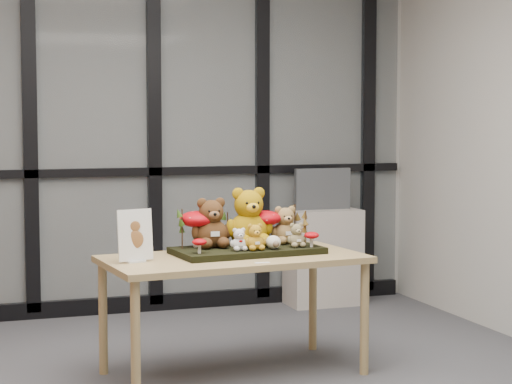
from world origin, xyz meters
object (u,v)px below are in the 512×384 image
object	(u,v)px
mushroom_front_left	(199,245)
monitor	(323,189)
bear_brown_medium	(211,220)
mushroom_front_right	(312,239)
bear_small_yellow	(255,236)
mushroom_back_left	(197,227)
bear_tan_back	(285,223)
plush_cream_hedgehog	(273,242)
bear_beige_small	(297,234)
cabinet	(323,257)
sign_holder	(135,238)
bear_pooh_yellow	(249,214)
display_table	(234,268)
bear_white_bow	(239,238)
mushroom_back_right	(265,226)
diorama_tray	(247,251)

from	to	relation	value
mushroom_front_left	monitor	xyz separation A→B (m)	(1.46, 1.73, 0.14)
bear_brown_medium	monitor	xyz separation A→B (m)	(1.33, 1.51, 0.03)
bear_brown_medium	mushroom_front_right	distance (m)	0.59
bear_small_yellow	mushroom_back_left	xyz separation A→B (m)	(-0.27, 0.23, 0.03)
mushroom_front_right	monitor	size ratio (longest dim) A/B	0.21
bear_tan_back	mushroom_front_left	distance (m)	0.63
mushroom_front_right	plush_cream_hedgehog	bearing A→B (deg)	-177.01
bear_tan_back	plush_cream_hedgehog	bearing A→B (deg)	-131.63
bear_beige_small	cabinet	world-z (taller)	bear_beige_small
mushroom_back_left	mushroom_front_right	xyz separation A→B (m)	(0.62, -0.21, -0.07)
sign_holder	bear_pooh_yellow	bearing A→B (deg)	0.23
mushroom_front_left	mushroom_front_right	xyz separation A→B (m)	(0.68, 0.04, 0.00)
cabinet	monitor	size ratio (longest dim) A/B	1.65
bear_small_yellow	mushroom_front_left	size ratio (longest dim) A/B	1.84
display_table	bear_beige_small	xyz separation A→B (m)	(0.38, -0.01, 0.18)
bear_beige_small	plush_cream_hedgehog	distance (m)	0.16
mushroom_front_left	bear_pooh_yellow	bearing A→B (deg)	30.73
display_table	bear_beige_small	bearing A→B (deg)	-6.96
bear_pooh_yellow	bear_white_bow	world-z (taller)	bear_pooh_yellow
bear_white_bow	mushroom_back_right	size ratio (longest dim) A/B	0.65
mushroom_front_left	mushroom_front_right	bearing A→B (deg)	3.08
mushroom_back_right	cabinet	bearing A→B (deg)	55.84
mushroom_back_left	mushroom_front_right	bearing A→B (deg)	-18.87
cabinet	bear_white_bow	bearing A→B (deg)	-126.07
diorama_tray	mushroom_front_left	xyz separation A→B (m)	(-0.32, -0.14, 0.06)
bear_small_yellow	mushroom_front_left	distance (m)	0.33
mushroom_front_right	bear_small_yellow	bearing A→B (deg)	-177.19
sign_holder	monitor	bearing A→B (deg)	29.13
display_table	sign_holder	distance (m)	0.60
mushroom_front_left	monitor	size ratio (longest dim) A/B	0.20
diorama_tray	bear_brown_medium	size ratio (longest dim) A/B	2.65
bear_tan_back	bear_beige_small	bearing A→B (deg)	-92.67
bear_beige_small	monitor	bearing A→B (deg)	56.88
plush_cream_hedgehog	sign_holder	world-z (taller)	sign_holder
bear_brown_medium	mushroom_back_right	xyz separation A→B (m)	(0.34, 0.03, -0.05)
diorama_tray	mushroom_back_left	xyz separation A→B (m)	(-0.26, 0.11, 0.13)
bear_pooh_yellow	monitor	size ratio (longest dim) A/B	0.83
diorama_tray	bear_pooh_yellow	xyz separation A→B (m)	(0.03, 0.07, 0.20)
mushroom_front_left	monitor	bearing A→B (deg)	49.81
diorama_tray	bear_tan_back	distance (m)	0.31
bear_beige_small	sign_holder	world-z (taller)	sign_holder
bear_brown_medium	bear_white_bow	size ratio (longest dim) A/B	2.22
bear_brown_medium	bear_small_yellow	xyz separation A→B (m)	(0.20, -0.19, -0.07)
display_table	bear_small_yellow	size ratio (longest dim) A/B	9.15
mushroom_back_left	bear_tan_back	bearing A→B (deg)	-2.42
mushroom_back_left	mushroom_front_right	distance (m)	0.66
diorama_tray	mushroom_back_right	xyz separation A→B (m)	(0.14, 0.10, 0.13)
monitor	bear_brown_medium	bearing A→B (deg)	-131.31
mushroom_back_right	display_table	bearing A→B (deg)	-145.34
diorama_tray	cabinet	distance (m)	1.97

